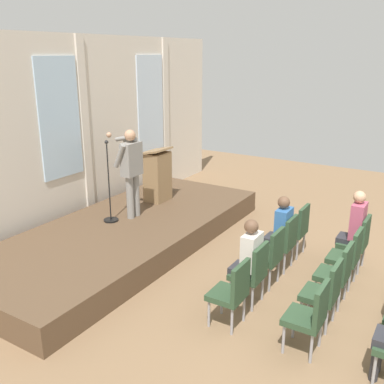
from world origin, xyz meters
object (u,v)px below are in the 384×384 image
object	(u,v)px
chair_r1_c0	(311,314)
chair_r1_c4	(357,240)
chair_r0_c0	(232,290)
chair_r1_c2	(338,271)
speaker	(131,167)
chair_r0_c1	(253,271)
audience_r0_c1	(248,257)
audience_r0_c3	(280,229)
chair_r1_c3	(348,254)
audience_r1_c4	(354,226)
mic_stand	(110,204)
chair_r0_c3	(284,240)
lectern	(157,175)
chair_r0_c2	(270,254)
chair_r1_c1	(325,290)
chair_r0_c4	(297,227)

from	to	relation	value
chair_r1_c0	chair_r1_c4	xyz separation A→B (m)	(2.54, 0.00, 0.00)
chair_r0_c0	chair_r1_c2	distance (m)	1.64
speaker	chair_r0_c1	size ratio (longest dim) A/B	1.82
audience_r0_c1	audience_r0_c3	bearing A→B (deg)	0.05
chair_r0_c0	chair_r1_c4	world-z (taller)	same
chair_r1_c3	audience_r1_c4	bearing A→B (deg)	7.04
mic_stand	audience_r0_c3	xyz separation A→B (m)	(0.67, -3.11, -0.06)
chair_r0_c3	chair_r1_c0	size ratio (longest dim) A/B	1.00
lectern	chair_r0_c1	bearing A→B (deg)	-123.25
mic_stand	audience_r0_c1	world-z (taller)	mic_stand
lectern	chair_r1_c0	distance (m)	5.01
mic_stand	audience_r0_c1	xyz separation A→B (m)	(-0.60, -3.12, -0.05)
chair_r0_c2	audience_r0_c3	distance (m)	0.67
lectern	chair_r1_c1	size ratio (longest dim) A/B	1.23
chair_r0_c2	chair_r1_c1	size ratio (longest dim) A/B	1.00
lectern	audience_r0_c3	bearing A→B (deg)	-104.58
lectern	audience_r1_c4	xyz separation A→B (m)	(-0.16, -4.12, -0.23)
chair_r0_c1	chair_r1_c0	size ratio (longest dim) A/B	1.00
speaker	chair_r1_c0	distance (m)	4.44
speaker	audience_r0_c3	bearing A→B (deg)	-84.74
mic_stand	audience_r1_c4	size ratio (longest dim) A/B	1.13
mic_stand	chair_r1_c3	distance (m)	4.29
lectern	chair_r1_c4	size ratio (longest dim) A/B	1.23
mic_stand	chair_r0_c1	bearing A→B (deg)	-100.66
chair_r0_c2	chair_r1_c0	bearing A→B (deg)	-140.82
speaker	lectern	xyz separation A→B (m)	(1.07, 0.17, -0.44)
audience_r0_c1	chair_r0_c3	bearing A→B (deg)	-3.71
chair_r0_c1	chair_r1_c3	bearing A→B (deg)	-39.18
chair_r0_c4	chair_r1_c4	bearing A→B (deg)	-90.00
audience_r0_c1	chair_r1_c2	world-z (taller)	audience_r0_c1
chair_r0_c0	chair_r1_c2	size ratio (longest dim) A/B	1.00
chair_r1_c3	chair_r1_c4	bearing A→B (deg)	0.00
chair_r0_c4	chair_r1_c3	bearing A→B (deg)	-121.52
chair_r0_c3	chair_r1_c0	xyz separation A→B (m)	(-1.91, -1.04, 0.00)
chair_r0_c1	chair_r1_c3	xyz separation A→B (m)	(1.27, -1.04, 0.00)
chair_r0_c0	chair_r0_c3	distance (m)	1.91
chair_r0_c4	chair_r1_c3	distance (m)	1.22
chair_r0_c0	chair_r0_c2	world-z (taller)	same
chair_r0_c0	chair_r0_c4	world-z (taller)	same
chair_r0_c2	audience_r1_c4	size ratio (longest dim) A/B	0.68
chair_r0_c1	chair_r0_c4	world-z (taller)	same
chair_r0_c4	audience_r1_c4	distance (m)	0.98
chair_r0_c2	chair_r0_c4	bearing A→B (deg)	0.00
audience_r0_c1	chair_r0_c3	xyz separation A→B (m)	(1.27, -0.08, -0.19)
mic_stand	lectern	bearing A→B (deg)	-1.49
mic_stand	chair_r1_c0	size ratio (longest dim) A/B	1.65
chair_r1_c0	lectern	bearing A→B (deg)	57.17
chair_r0_c0	chair_r1_c4	xyz separation A→B (m)	(2.54, -1.04, 0.00)
chair_r0_c2	chair_r1_c4	distance (m)	1.64
chair_r0_c1	chair_r1_c2	distance (m)	1.22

